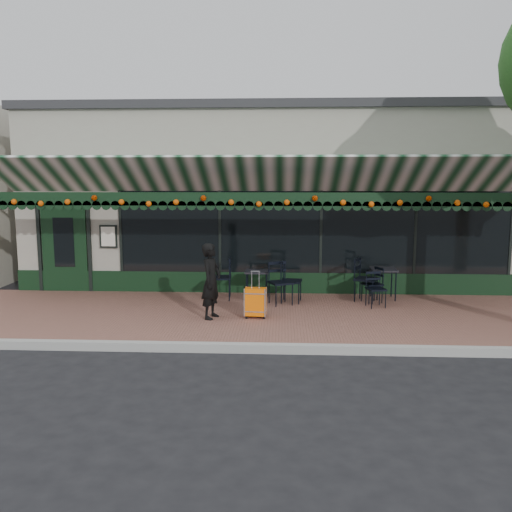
{
  "coord_description": "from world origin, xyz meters",
  "views": [
    {
      "loc": [
        0.51,
        -8.82,
        2.91
      ],
      "look_at": [
        -0.02,
        1.6,
        1.39
      ],
      "focal_mm": 38.0,
      "sensor_mm": 36.0,
      "label": 1
    }
  ],
  "objects_px": {
    "chair_a_left": "(372,285)",
    "chair_a_right": "(366,280)",
    "suitcase": "(255,302)",
    "chair_b_front": "(281,283)",
    "chair_b_right": "(291,282)",
    "cafe_table_a": "(384,272)",
    "cafe_table_b": "(257,274)",
    "chair_a_front": "(376,289)",
    "chair_b_left": "(221,278)",
    "woman": "(211,281)"
  },
  "relations": [
    {
      "from": "woman",
      "to": "chair_b_left",
      "type": "height_order",
      "value": "woman"
    },
    {
      "from": "chair_a_left",
      "to": "chair_b_left",
      "type": "relative_size",
      "value": 0.81
    },
    {
      "from": "chair_a_front",
      "to": "chair_b_right",
      "type": "bearing_deg",
      "value": 154.61
    },
    {
      "from": "chair_b_right",
      "to": "chair_b_front",
      "type": "relative_size",
      "value": 0.99
    },
    {
      "from": "chair_b_left",
      "to": "suitcase",
      "type": "bearing_deg",
      "value": 25.11
    },
    {
      "from": "chair_a_left",
      "to": "suitcase",
      "type": "bearing_deg",
      "value": -81.17
    },
    {
      "from": "cafe_table_a",
      "to": "cafe_table_b",
      "type": "distance_m",
      "value": 2.89
    },
    {
      "from": "cafe_table_a",
      "to": "cafe_table_b",
      "type": "relative_size",
      "value": 1.06
    },
    {
      "from": "chair_b_right",
      "to": "chair_b_front",
      "type": "distance_m",
      "value": 0.31
    },
    {
      "from": "suitcase",
      "to": "chair_b_right",
      "type": "height_order",
      "value": "suitcase"
    },
    {
      "from": "chair_a_right",
      "to": "suitcase",
      "type": "bearing_deg",
      "value": 147.81
    },
    {
      "from": "chair_a_front",
      "to": "cafe_table_b",
      "type": "bearing_deg",
      "value": 152.44
    },
    {
      "from": "chair_a_left",
      "to": "chair_b_right",
      "type": "distance_m",
      "value": 1.8
    },
    {
      "from": "cafe_table_b",
      "to": "chair_b_left",
      "type": "bearing_deg",
      "value": -177.23
    },
    {
      "from": "chair_a_left",
      "to": "chair_a_right",
      "type": "height_order",
      "value": "chair_a_right"
    },
    {
      "from": "cafe_table_a",
      "to": "chair_a_left",
      "type": "height_order",
      "value": "chair_a_left"
    },
    {
      "from": "suitcase",
      "to": "cafe_table_b",
      "type": "distance_m",
      "value": 1.68
    },
    {
      "from": "chair_b_left",
      "to": "chair_b_front",
      "type": "bearing_deg",
      "value": 69.33
    },
    {
      "from": "chair_b_right",
      "to": "chair_a_left",
      "type": "bearing_deg",
      "value": -79.21
    },
    {
      "from": "chair_a_left",
      "to": "chair_b_left",
      "type": "height_order",
      "value": "chair_b_left"
    },
    {
      "from": "chair_a_left",
      "to": "chair_a_front",
      "type": "height_order",
      "value": "chair_a_left"
    },
    {
      "from": "suitcase",
      "to": "chair_b_front",
      "type": "height_order",
      "value": "chair_b_front"
    },
    {
      "from": "woman",
      "to": "chair_b_right",
      "type": "relative_size",
      "value": 1.6
    },
    {
      "from": "woman",
      "to": "chair_a_right",
      "type": "relative_size",
      "value": 1.51
    },
    {
      "from": "cafe_table_a",
      "to": "chair_b_front",
      "type": "height_order",
      "value": "chair_b_front"
    },
    {
      "from": "chair_a_left",
      "to": "chair_b_front",
      "type": "height_order",
      "value": "chair_b_front"
    },
    {
      "from": "chair_b_right",
      "to": "chair_a_right",
      "type": "bearing_deg",
      "value": -75.89
    },
    {
      "from": "woman",
      "to": "chair_a_front",
      "type": "relative_size",
      "value": 1.95
    },
    {
      "from": "suitcase",
      "to": "chair_b_front",
      "type": "xyz_separation_m",
      "value": [
        0.49,
        1.19,
        0.16
      ]
    },
    {
      "from": "chair_a_right",
      "to": "chair_b_left",
      "type": "relative_size",
      "value": 1.0
    },
    {
      "from": "chair_b_left",
      "to": "chair_b_right",
      "type": "relative_size",
      "value": 1.05
    },
    {
      "from": "cafe_table_a",
      "to": "chair_a_left",
      "type": "distance_m",
      "value": 0.53
    },
    {
      "from": "chair_a_right",
      "to": "chair_b_front",
      "type": "distance_m",
      "value": 1.96
    },
    {
      "from": "chair_a_left",
      "to": "chair_a_front",
      "type": "relative_size",
      "value": 1.04
    },
    {
      "from": "suitcase",
      "to": "chair_b_left",
      "type": "xyz_separation_m",
      "value": [
        -0.88,
        1.61,
        0.18
      ]
    },
    {
      "from": "suitcase",
      "to": "chair_a_front",
      "type": "xyz_separation_m",
      "value": [
        2.53,
        1.04,
        0.07
      ]
    },
    {
      "from": "suitcase",
      "to": "chair_a_front",
      "type": "relative_size",
      "value": 1.23
    },
    {
      "from": "chair_b_left",
      "to": "chair_b_right",
      "type": "height_order",
      "value": "chair_b_left"
    },
    {
      "from": "woman",
      "to": "cafe_table_b",
      "type": "xyz_separation_m",
      "value": [
        0.81,
        1.72,
        -0.15
      ]
    },
    {
      "from": "cafe_table_a",
      "to": "chair_b_front",
      "type": "xyz_separation_m",
      "value": [
        -2.34,
        -0.66,
        -0.16
      ]
    },
    {
      "from": "suitcase",
      "to": "chair_a_right",
      "type": "bearing_deg",
      "value": 38.01
    },
    {
      "from": "chair_b_front",
      "to": "cafe_table_b",
      "type": "bearing_deg",
      "value": 115.28
    },
    {
      "from": "cafe_table_b",
      "to": "chair_a_front",
      "type": "height_order",
      "value": "chair_a_front"
    },
    {
      "from": "chair_a_front",
      "to": "chair_b_right",
      "type": "xyz_separation_m",
      "value": [
        -1.81,
        0.36,
        0.08
      ]
    },
    {
      "from": "woman",
      "to": "chair_b_right",
      "type": "distance_m",
      "value": 2.18
    },
    {
      "from": "cafe_table_b",
      "to": "chair_a_left",
      "type": "relative_size",
      "value": 0.83
    },
    {
      "from": "suitcase",
      "to": "chair_a_left",
      "type": "bearing_deg",
      "value": 35.28
    },
    {
      "from": "chair_a_left",
      "to": "chair_a_front",
      "type": "bearing_deg",
      "value": -20.18
    },
    {
      "from": "chair_a_front",
      "to": "chair_b_left",
      "type": "height_order",
      "value": "chair_b_left"
    },
    {
      "from": "chair_b_right",
      "to": "chair_b_front",
      "type": "xyz_separation_m",
      "value": [
        -0.23,
        -0.21,
        0.0
      ]
    }
  ]
}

